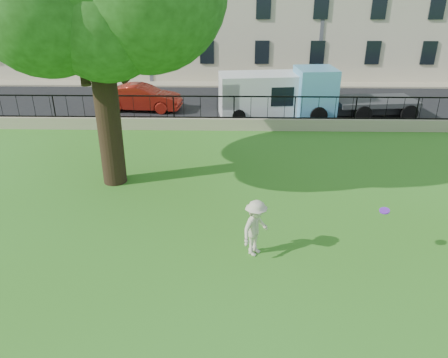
{
  "coord_description": "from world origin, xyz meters",
  "views": [
    {
      "loc": [
        -0.02,
        -9.08,
        7.01
      ],
      "look_at": [
        -0.31,
        3.5,
        1.18
      ],
      "focal_mm": 35.0,
      "sensor_mm": 36.0,
      "label": 1
    }
  ],
  "objects_px": {
    "man": "(256,228)",
    "blue_truck": "(354,93)",
    "red_sedan": "(142,98)",
    "white_van": "(271,95)",
    "frisbee": "(385,211)"
  },
  "relations": [
    {
      "from": "red_sedan",
      "to": "blue_truck",
      "type": "bearing_deg",
      "value": -89.75
    },
    {
      "from": "man",
      "to": "blue_truck",
      "type": "xyz_separation_m",
      "value": [
        5.89,
        13.28,
        0.52
      ]
    },
    {
      "from": "red_sedan",
      "to": "white_van",
      "type": "relative_size",
      "value": 0.81
    },
    {
      "from": "man",
      "to": "red_sedan",
      "type": "distance_m",
      "value": 15.45
    },
    {
      "from": "white_van",
      "to": "blue_truck",
      "type": "distance_m",
      "value": 4.5
    },
    {
      "from": "white_van",
      "to": "blue_truck",
      "type": "xyz_separation_m",
      "value": [
        4.5,
        -0.1,
        0.18
      ]
    },
    {
      "from": "red_sedan",
      "to": "frisbee",
      "type": "bearing_deg",
      "value": -141.86
    },
    {
      "from": "red_sedan",
      "to": "white_van",
      "type": "height_order",
      "value": "white_van"
    },
    {
      "from": "man",
      "to": "blue_truck",
      "type": "bearing_deg",
      "value": 12.03
    },
    {
      "from": "frisbee",
      "to": "red_sedan",
      "type": "bearing_deg",
      "value": 123.04
    },
    {
      "from": "frisbee",
      "to": "blue_truck",
      "type": "distance_m",
      "value": 13.51
    },
    {
      "from": "red_sedan",
      "to": "white_van",
      "type": "bearing_deg",
      "value": -91.94
    },
    {
      "from": "man",
      "to": "blue_truck",
      "type": "relative_size",
      "value": 0.26
    },
    {
      "from": "blue_truck",
      "to": "man",
      "type": "bearing_deg",
      "value": -119.87
    },
    {
      "from": "man",
      "to": "red_sedan",
      "type": "xyz_separation_m",
      "value": [
        -5.89,
        14.28,
        -0.08
      ]
    }
  ]
}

